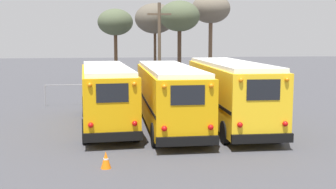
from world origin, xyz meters
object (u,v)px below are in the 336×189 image
object	(u,v)px
school_bus_1	(169,94)
utility_pole	(159,48)
bare_tree_0	(115,23)
school_bus_0	(106,93)
bare_tree_2	(211,10)
bare_tree_3	(155,19)
bare_tree_1	(180,17)
school_bus_2	(229,91)
traffic_cone	(106,160)

from	to	relation	value
school_bus_1	utility_pole	bearing A→B (deg)	85.24
utility_pole	bare_tree_0	bearing A→B (deg)	104.47
school_bus_0	utility_pole	size ratio (longest dim) A/B	1.41
bare_tree_2	bare_tree_3	world-z (taller)	bare_tree_2
utility_pole	bare_tree_1	world-z (taller)	bare_tree_1
school_bus_1	utility_pole	world-z (taller)	utility_pole
school_bus_2	traffic_cone	world-z (taller)	school_bus_2
bare_tree_0	bare_tree_3	size ratio (longest dim) A/B	0.98
utility_pole	school_bus_1	bearing A→B (deg)	-94.76
bare_tree_2	bare_tree_0	bearing A→B (deg)	163.46
bare_tree_1	bare_tree_2	xyz separation A→B (m)	(4.14, 5.98, 1.05)
utility_pole	bare_tree_1	distance (m)	4.41
school_bus_2	bare_tree_0	size ratio (longest dim) A/B	1.40
school_bus_0	bare_tree_1	bearing A→B (deg)	65.61
bare_tree_3	traffic_cone	world-z (taller)	bare_tree_3
school_bus_2	bare_tree_3	world-z (taller)	bare_tree_3
bare_tree_0	school_bus_0	bearing A→B (deg)	-92.58
school_bus_0	bare_tree_3	xyz separation A→B (m)	(4.46, 17.05, 4.54)
bare_tree_0	traffic_cone	distance (m)	29.98
utility_pole	traffic_cone	distance (m)	18.44
utility_pole	traffic_cone	bearing A→B (deg)	-102.96
bare_tree_2	bare_tree_3	distance (m)	6.34
bare_tree_1	traffic_cone	world-z (taller)	bare_tree_1
bare_tree_0	utility_pole	bearing A→B (deg)	-75.53
school_bus_2	bare_tree_3	distance (m)	18.46
school_bus_0	bare_tree_2	bearing A→B (deg)	62.21
utility_pole	bare_tree_2	distance (m)	11.49
school_bus_0	bare_tree_3	world-z (taller)	bare_tree_3
school_bus_1	bare_tree_1	distance (m)	15.10
bare_tree_2	traffic_cone	size ratio (longest dim) A/B	14.67
school_bus_0	traffic_cone	size ratio (longest dim) A/B	16.73
bare_tree_2	bare_tree_3	size ratio (longest dim) A/B	1.15
bare_tree_0	bare_tree_2	bearing A→B (deg)	-16.54
school_bus_2	bare_tree_1	size ratio (longest dim) A/B	1.38
bare_tree_1	school_bus_2	bearing A→B (deg)	-89.49
bare_tree_2	traffic_cone	xyz separation A→B (m)	(-10.27, -26.66, -6.97)
school_bus_0	bare_tree_1	size ratio (longest dim) A/B	1.33
school_bus_2	utility_pole	distance (m)	11.59
school_bus_2	bare_tree_0	xyz separation A→B (m)	(-5.23, 22.97, 4.27)
bare_tree_0	bare_tree_3	bearing A→B (deg)	-56.02
bare_tree_1	bare_tree_2	bearing A→B (deg)	55.30
traffic_cone	school_bus_0	bearing A→B (deg)	89.79
bare_tree_2	traffic_cone	bearing A→B (deg)	-111.06
bare_tree_0	traffic_cone	size ratio (longest dim) A/B	12.45
bare_tree_1	bare_tree_3	distance (m)	3.95
school_bus_2	bare_tree_3	xyz separation A→B (m)	(-1.77, 17.83, 4.45)
school_bus_0	bare_tree_1	world-z (taller)	bare_tree_1
school_bus_0	traffic_cone	xyz separation A→B (m)	(-0.03, -7.22, -1.38)
bare_tree_3	school_bus_2	bearing A→B (deg)	-84.34
school_bus_2	bare_tree_1	bearing A→B (deg)	90.51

